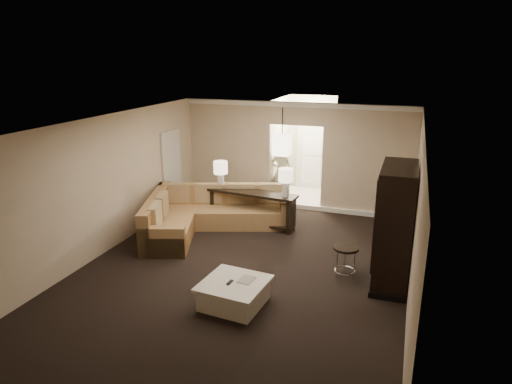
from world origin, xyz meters
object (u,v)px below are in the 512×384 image
at_px(person, 282,170).
at_px(coffee_table, 234,293).
at_px(sectional_sofa, 206,215).
at_px(drink_table, 346,255).
at_px(console_table, 252,205).
at_px(armoire, 394,228).

bearing_deg(person, coffee_table, 99.17).
height_order(sectional_sofa, person, person).
relative_size(drink_table, person, 0.31).
distance_m(coffee_table, console_table, 3.63).
relative_size(console_table, drink_table, 3.83).
distance_m(sectional_sofa, coffee_table, 3.41).
xyz_separation_m(drink_table, person, (-2.32, 3.80, 0.52)).
bearing_deg(armoire, person, 129.92).
bearing_deg(console_table, drink_table, -30.89).
relative_size(console_table, person, 1.19).
relative_size(console_table, armoire, 1.04).
bearing_deg(person, console_table, 86.05).
bearing_deg(sectional_sofa, console_table, 15.60).
relative_size(coffee_table, armoire, 0.52).
height_order(coffee_table, drink_table, drink_table).
bearing_deg(person, drink_table, 122.66).
bearing_deg(drink_table, sectional_sofa, 159.82).
distance_m(console_table, drink_table, 3.13).
distance_m(coffee_table, armoire, 3.02).
relative_size(sectional_sofa, drink_table, 5.72).
distance_m(armoire, person, 4.87).
bearing_deg(coffee_table, console_table, 104.83).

